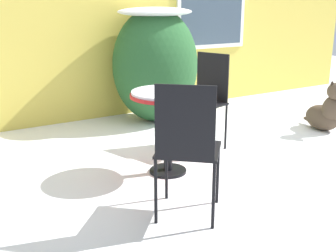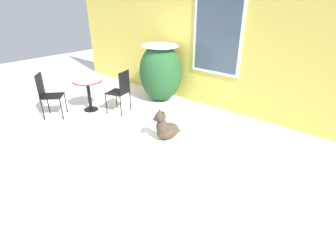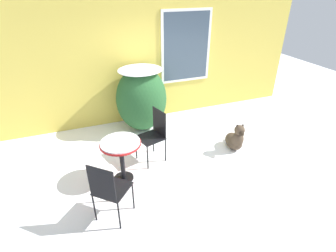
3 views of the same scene
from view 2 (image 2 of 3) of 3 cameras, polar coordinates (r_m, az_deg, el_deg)
ground_plane at (r=5.94m, az=-10.66°, el=0.83°), size 16.00×16.00×0.00m
house_wall at (r=6.94m, az=3.42°, el=19.41°), size 8.00×0.10×3.34m
shrub_left at (r=6.89m, az=-1.66°, el=11.79°), size 1.14×1.03×1.48m
patio_table at (r=6.54m, az=-17.06°, el=8.44°), size 0.68×0.68×0.77m
patio_chair_near_table at (r=6.22m, az=-10.34°, el=7.72°), size 0.55×0.55×1.02m
patio_chair_far_side at (r=6.49m, az=-24.68°, el=6.50°), size 0.62×0.62×1.02m
dog at (r=5.05m, az=-0.51°, el=-0.52°), size 0.40×0.72×0.64m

